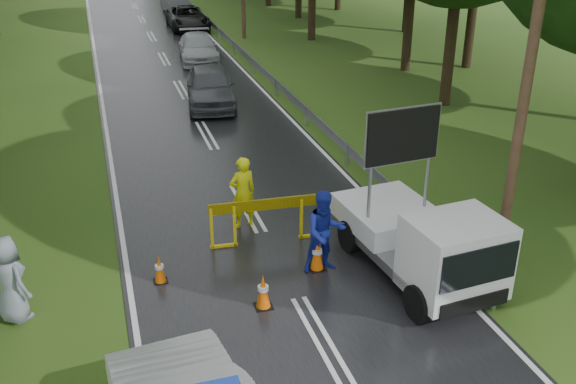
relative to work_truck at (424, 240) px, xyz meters
name	(u,v)px	position (x,y,z in m)	size (l,w,h in m)	color
ground	(323,342)	(-2.80, -1.45, -0.97)	(160.00, 160.00, 0.00)	#254413
road	(151,37)	(-2.80, 28.55, -0.96)	(7.00, 140.00, 0.02)	black
guardrail	(213,25)	(0.90, 28.21, -0.42)	(0.12, 60.06, 0.70)	gray
utility_pole_near	(534,36)	(2.40, 0.55, 4.10)	(1.40, 0.24, 10.00)	#43311F
work_truck	(424,240)	(0.00, 0.00, 0.00)	(2.36, 4.62, 3.56)	gray
barrier	(268,210)	(-2.76, 2.55, -0.08)	(2.83, 0.25, 1.17)	yellow
officer	(243,193)	(-3.14, 3.55, -0.02)	(0.69, 0.45, 1.89)	#EAF10D
civilian	(325,232)	(-1.89, 0.99, 0.00)	(0.94, 0.73, 1.92)	#1929A4
bystander_right	(10,280)	(-8.38, 1.05, -0.05)	(0.89, 0.58, 1.83)	gray
queue_car_first	(210,86)	(-1.97, 14.05, -0.19)	(1.84, 4.56, 1.56)	#44464C
queue_car_second	(198,48)	(-1.14, 21.73, -0.31)	(1.83, 4.51, 1.31)	#A3A7AB
queue_car_third	(187,18)	(-0.31, 30.37, -0.27)	(2.30, 4.99, 1.39)	black
queue_car_fourth	(176,3)	(-0.21, 36.37, -0.24)	(1.53, 4.39, 1.45)	#3E4045
cone_center	(263,292)	(-3.58, -0.02, -0.59)	(0.36, 0.36, 0.77)	black
cone_far	(317,255)	(-2.05, 1.05, -0.59)	(0.37, 0.37, 0.78)	black
cone_left_mid	(160,270)	(-5.48, 1.55, -0.65)	(0.31, 0.31, 0.65)	black
cone_right	(415,227)	(0.70, 1.66, -0.64)	(0.32, 0.32, 0.67)	black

